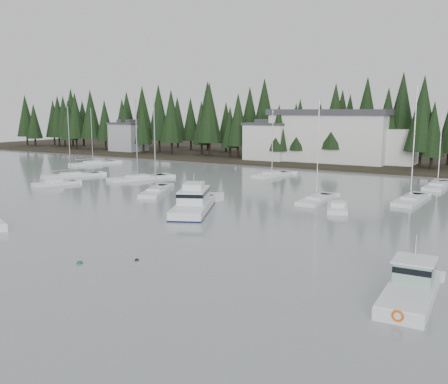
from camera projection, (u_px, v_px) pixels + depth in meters
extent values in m
cube|color=black|center=(371.00, 159.00, 115.92)|extent=(240.00, 54.00, 1.00)
cube|color=silver|center=(268.00, 142.00, 109.09)|extent=(9.00, 7.00, 7.50)
cube|color=#38383D|center=(268.00, 124.00, 108.44)|extent=(9.54, 7.42, 0.50)
cube|color=#38383D|center=(268.00, 121.00, 108.34)|extent=(4.95, 3.85, 0.80)
cube|color=#999EA0|center=(128.00, 138.00, 132.07)|extent=(8.00, 7.00, 7.00)
cube|color=#38383D|center=(128.00, 123.00, 131.46)|extent=(8.48, 7.42, 0.50)
cube|color=#38383D|center=(128.00, 121.00, 131.36)|extent=(4.40, 3.85, 0.80)
cube|color=silver|center=(330.00, 138.00, 104.85)|extent=(24.00, 10.00, 10.00)
cube|color=#38383D|center=(331.00, 112.00, 103.98)|extent=(25.00, 11.00, 1.20)
cube|color=silver|center=(390.00, 146.00, 100.72)|extent=(10.00, 8.00, 7.00)
cube|color=white|center=(193.00, 210.00, 56.10)|extent=(7.92, 11.77, 1.65)
cube|color=black|center=(193.00, 211.00, 56.12)|extent=(7.97, 11.84, 0.23)
cube|color=white|center=(194.00, 195.00, 56.39)|extent=(5.07, 6.56, 1.50)
cube|color=black|center=(194.00, 192.00, 56.33)|extent=(5.16, 6.64, 0.41)
cube|color=white|center=(194.00, 186.00, 56.21)|extent=(3.14, 3.56, 0.67)
cylinder|color=#A5A8AD|center=(194.00, 179.00, 56.08)|extent=(0.10, 0.10, 1.13)
cube|color=white|center=(409.00, 300.00, 29.77)|extent=(2.96, 7.76, 1.25)
cube|color=white|center=(410.00, 289.00, 29.66)|extent=(2.90, 7.61, 0.12)
cube|color=#8DB9A6|center=(414.00, 271.00, 30.88)|extent=(2.28, 2.38, 1.34)
cube|color=white|center=(415.00, 260.00, 30.76)|extent=(2.56, 2.70, 0.12)
cube|color=black|center=(414.00, 267.00, 30.84)|extent=(2.34, 2.42, 0.38)
cylinder|color=#A5A8AD|center=(416.00, 247.00, 30.63)|extent=(0.08, 0.08, 1.53)
torus|color=#F2590C|center=(398.00, 316.00, 26.39)|extent=(0.68, 0.16, 0.67)
cube|color=white|center=(437.00, 187.00, 73.56)|extent=(3.03, 9.66, 1.05)
cube|color=white|center=(438.00, 183.00, 73.46)|extent=(1.99, 3.32, 0.30)
cylinder|color=#A5A8AD|center=(440.00, 149.00, 72.63)|extent=(0.14, 0.14, 10.36)
cube|color=white|center=(156.00, 193.00, 68.61)|extent=(6.43, 9.90, 1.05)
cube|color=white|center=(156.00, 188.00, 68.51)|extent=(3.00, 3.75, 0.30)
cylinder|color=#A5A8AD|center=(155.00, 144.00, 67.50)|extent=(0.14, 0.14, 12.55)
cube|color=white|center=(138.00, 180.00, 81.61)|extent=(6.43, 10.17, 1.05)
cube|color=white|center=(138.00, 176.00, 81.51)|extent=(3.14, 3.85, 0.30)
cylinder|color=#A5A8AD|center=(137.00, 138.00, 80.51)|extent=(0.14, 0.14, 12.44)
cube|color=white|center=(71.00, 177.00, 84.79)|extent=(6.22, 9.72, 1.05)
cube|color=white|center=(71.00, 173.00, 84.69)|extent=(2.95, 3.68, 0.30)
cylinder|color=#A5A8AD|center=(69.00, 141.00, 83.78)|extent=(0.14, 0.14, 11.32)
cube|color=white|center=(93.00, 165.00, 103.98)|extent=(5.25, 10.22, 1.05)
cube|color=white|center=(93.00, 162.00, 103.87)|extent=(2.70, 3.73, 0.30)
cylinder|color=#A5A8AD|center=(92.00, 135.00, 102.98)|extent=(0.14, 0.14, 11.14)
cube|color=white|center=(316.00, 202.00, 61.95)|extent=(2.60, 8.03, 1.05)
cube|color=white|center=(316.00, 197.00, 61.85)|extent=(1.80, 2.73, 0.30)
cylinder|color=#A5A8AD|center=(318.00, 150.00, 60.90)|extent=(0.14, 0.14, 11.88)
cube|color=white|center=(272.00, 176.00, 85.73)|extent=(4.26, 8.67, 1.05)
cube|color=white|center=(272.00, 173.00, 85.62)|extent=(2.46, 3.13, 0.30)
cylinder|color=#A5A8AD|center=(272.00, 142.00, 84.76)|extent=(0.14, 0.14, 10.85)
cube|color=white|center=(410.00, 202.00, 61.92)|extent=(2.94, 9.19, 1.05)
cube|color=white|center=(411.00, 197.00, 61.81)|extent=(1.90, 3.17, 0.30)
cylinder|color=#A5A8AD|center=(414.00, 142.00, 60.70)|extent=(0.14, 0.14, 13.77)
cube|color=white|center=(55.00, 185.00, 75.52)|extent=(4.24, 6.81, 0.90)
cube|color=white|center=(55.00, 180.00, 75.40)|extent=(2.10, 2.45, 0.55)
cube|color=white|center=(337.00, 210.00, 56.62)|extent=(3.86, 5.98, 0.90)
cube|color=white|center=(337.00, 204.00, 56.51)|extent=(1.99, 2.17, 0.55)
sphere|color=#145933|center=(80.00, 264.00, 37.10)|extent=(0.46, 0.46, 0.46)
sphere|color=black|center=(137.00, 260.00, 37.86)|extent=(0.33, 0.33, 0.33)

